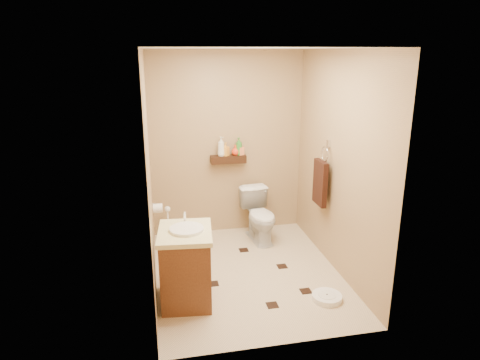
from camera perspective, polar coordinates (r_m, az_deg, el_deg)
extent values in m
plane|color=beige|center=(4.89, 0.98, -12.26)|extent=(2.50, 2.50, 0.00)
cube|color=#A2805C|center=(5.62, -1.72, 4.76)|extent=(2.00, 0.04, 2.40)
cube|color=#A2805C|center=(3.28, 5.81, -4.25)|extent=(2.00, 0.04, 2.40)
cube|color=#A2805C|center=(4.33, -11.98, 0.71)|extent=(0.04, 2.50, 2.40)
cube|color=#A2805C|center=(4.74, 12.94, 2.05)|extent=(0.04, 2.50, 2.40)
cube|color=silver|center=(4.27, 1.14, 17.17)|extent=(2.00, 2.50, 0.02)
cube|color=#341D0E|center=(5.58, -1.56, 2.79)|extent=(0.46, 0.14, 0.10)
cube|color=black|center=(4.68, -3.59, -13.64)|extent=(0.11, 0.11, 0.01)
cube|color=black|center=(5.03, 5.63, -11.38)|extent=(0.11, 0.11, 0.01)
cube|color=black|center=(4.35, 4.32, -16.30)|extent=(0.11, 0.11, 0.01)
cube|color=black|center=(5.20, -5.34, -10.36)|extent=(0.11, 0.11, 0.01)
cube|color=black|center=(4.60, 8.76, -14.42)|extent=(0.11, 0.11, 0.01)
cube|color=black|center=(5.38, 0.49, -9.32)|extent=(0.11, 0.11, 0.01)
imported|color=white|center=(5.55, 2.67, -4.77)|extent=(0.45, 0.69, 0.67)
cube|color=brown|center=(4.28, -7.18, -11.57)|extent=(0.52, 0.62, 0.70)
cube|color=beige|center=(4.11, -7.37, -6.99)|extent=(0.56, 0.66, 0.04)
cylinder|color=white|center=(4.10, -7.13, -6.63)|extent=(0.32, 0.32, 0.04)
cylinder|color=silver|center=(4.26, -7.37, -4.86)|extent=(0.03, 0.03, 0.11)
cylinder|color=white|center=(4.49, 11.51, -15.08)|extent=(0.37, 0.37, 0.05)
cylinder|color=white|center=(4.47, 11.53, -14.75)|extent=(0.18, 0.18, 0.01)
cylinder|color=#18635F|center=(5.73, -9.48, -7.28)|extent=(0.11, 0.11, 0.12)
cylinder|color=white|center=(5.64, -9.59, -5.31)|extent=(0.02, 0.02, 0.33)
sphere|color=white|center=(5.59, -9.66, -3.84)|extent=(0.08, 0.08, 0.08)
cube|color=silver|center=(4.92, 11.74, 4.80)|extent=(0.03, 0.06, 0.08)
torus|color=silver|center=(4.93, 11.28, 3.43)|extent=(0.02, 0.19, 0.19)
cube|color=black|center=(5.00, 10.64, -0.38)|extent=(0.06, 0.30, 0.52)
cylinder|color=white|center=(5.13, -10.91, -3.72)|extent=(0.11, 0.11, 0.11)
cylinder|color=silver|center=(5.11, -11.40, -3.11)|extent=(0.04, 0.02, 0.02)
imported|color=silver|center=(5.53, -2.54, 4.51)|extent=(0.14, 0.14, 0.25)
imported|color=gold|center=(5.55, -1.95, 4.14)|extent=(0.11, 0.11, 0.17)
imported|color=red|center=(5.57, -0.60, 4.01)|extent=(0.14, 0.14, 0.13)
imported|color=#31852C|center=(5.57, -0.14, 4.51)|extent=(0.13, 0.13, 0.23)
imported|color=#FA8853|center=(5.58, 0.08, 4.15)|extent=(0.09, 0.09, 0.16)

